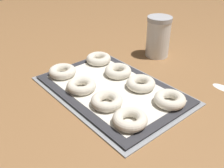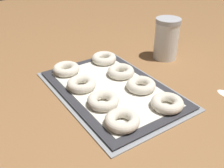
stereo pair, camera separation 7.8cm
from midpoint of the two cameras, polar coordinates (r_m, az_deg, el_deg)
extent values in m
plane|color=olive|center=(0.85, -2.51, -0.68)|extent=(2.80, 2.80, 0.00)
cube|color=#93969B|center=(0.83, -2.69, -1.34)|extent=(0.47, 0.32, 0.01)
cube|color=#333338|center=(0.83, -2.70, -1.03)|extent=(0.45, 0.30, 0.00)
cube|color=silver|center=(0.82, -2.70, -1.01)|extent=(0.40, 0.24, 0.00)
torus|color=silver|center=(0.91, -13.18, 2.62)|extent=(0.09, 0.09, 0.03)
torus|color=silver|center=(0.82, -9.41, -0.43)|extent=(0.09, 0.09, 0.03)
torus|color=silver|center=(0.74, -4.17, -3.79)|extent=(0.09, 0.09, 0.03)
torus|color=silver|center=(0.67, 0.59, -7.81)|extent=(0.09, 0.09, 0.03)
torus|color=silver|center=(0.98, -5.24, 5.43)|extent=(0.09, 0.09, 0.03)
torus|color=silver|center=(0.89, -1.18, 2.77)|extent=(0.09, 0.09, 0.03)
torus|color=silver|center=(0.82, 3.60, 0.05)|extent=(0.09, 0.09, 0.03)
torus|color=silver|center=(0.75, 9.60, -3.43)|extent=(0.09, 0.09, 0.03)
cylinder|color=white|center=(1.05, 7.87, 9.70)|extent=(0.09, 0.09, 0.14)
cylinder|color=#B2B2B7|center=(1.02, 8.19, 13.82)|extent=(0.09, 0.09, 0.02)
ellipsoid|color=white|center=(0.90, 20.73, -0.80)|extent=(0.07, 0.04, 0.00)
camera|label=1|loc=(0.04, -92.73, -1.64)|focal=42.00mm
camera|label=2|loc=(0.04, 87.27, 1.64)|focal=42.00mm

